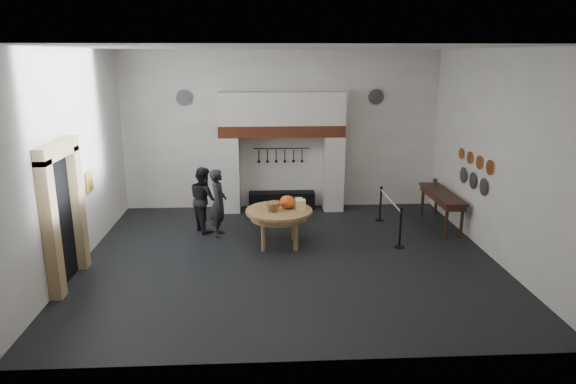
{
  "coord_description": "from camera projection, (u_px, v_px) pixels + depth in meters",
  "views": [
    {
      "loc": [
        -0.6,
        -10.62,
        4.37
      ],
      "look_at": [
        0.01,
        0.58,
        1.35
      ],
      "focal_mm": 32.0,
      "sensor_mm": 36.0,
      "label": 1
    }
  ],
  "objects": [
    {
      "name": "copper_pan_b",
      "position": [
        479.0,
        162.0,
        11.86
      ],
      "size": [
        0.03,
        0.32,
        0.32
      ],
      "primitive_type": "cylinder",
      "rotation": [
        0.0,
        1.57,
        0.0
      ],
      "color": "#C6662D",
      "rests_on": "wall_right"
    },
    {
      "name": "door_jamb_far",
      "position": [
        78.0,
        208.0,
        10.55
      ],
      "size": [
        0.22,
        0.3,
        2.6
      ],
      "primitive_type": "cube",
      "color": "tan",
      "rests_on": "floor"
    },
    {
      "name": "door_lintel",
      "position": [
        57.0,
        150.0,
        9.52
      ],
      "size": [
        0.22,
        1.7,
        0.3
      ],
      "primitive_type": "cube",
      "color": "tan",
      "rests_on": "door_jamb_near"
    },
    {
      "name": "door_jamb_near",
      "position": [
        51.0,
        231.0,
        9.2
      ],
      "size": [
        0.22,
        0.3,
        2.6
      ],
      "primitive_type": "cube",
      "color": "tan",
      "rests_on": "floor"
    },
    {
      "name": "barrier_post_near",
      "position": [
        400.0,
        229.0,
        11.9
      ],
      "size": [
        0.05,
        0.05,
        0.9
      ],
      "primitive_type": "cylinder",
      "color": "black",
      "rests_on": "floor"
    },
    {
      "name": "utensil_rail",
      "position": [
        281.0,
        148.0,
        14.73
      ],
      "size": [
        1.6,
        0.02,
        0.02
      ],
      "primitive_type": "cylinder",
      "rotation": [
        0.0,
        1.57,
        0.0
      ],
      "color": "black",
      "rests_on": "wall_back"
    },
    {
      "name": "barrier_rope",
      "position": [
        391.0,
        200.0,
        12.76
      ],
      "size": [
        0.04,
        2.0,
        0.04
      ],
      "primitive_type": "cylinder",
      "rotation": [
        1.57,
        0.0,
        0.0
      ],
      "color": "silver",
      "rests_on": "barrier_post_near"
    },
    {
      "name": "floor",
      "position": [
        289.0,
        257.0,
        11.41
      ],
      "size": [
        9.0,
        8.0,
        0.02
      ],
      "primitive_type": "cube",
      "color": "black",
      "rests_on": "ground"
    },
    {
      "name": "iron_range",
      "position": [
        282.0,
        200.0,
        14.93
      ],
      "size": [
        1.9,
        0.45,
        0.5
      ],
      "primitive_type": "cube",
      "color": "black",
      "rests_on": "floor"
    },
    {
      "name": "pumpkin",
      "position": [
        287.0,
        202.0,
        11.99
      ],
      "size": [
        0.36,
        0.36,
        0.31
      ],
      "primitive_type": "ellipsoid",
      "color": "orange",
      "rests_on": "work_table"
    },
    {
      "name": "pewter_plate_left",
      "position": [
        484.0,
        187.0,
        11.65
      ],
      "size": [
        0.03,
        0.4,
        0.4
      ],
      "primitive_type": "cylinder",
      "rotation": [
        0.0,
        1.57,
        0.0
      ],
      "color": "#4C4C51",
      "rests_on": "wall_right"
    },
    {
      "name": "copper_pan_a",
      "position": [
        490.0,
        167.0,
        11.33
      ],
      "size": [
        0.03,
        0.34,
        0.34
      ],
      "primitive_type": "cylinder",
      "rotation": [
        0.0,
        1.57,
        0.0
      ],
      "color": "#C6662D",
      "rests_on": "wall_right"
    },
    {
      "name": "chimney_hood",
      "position": [
        282.0,
        108.0,
        14.17
      ],
      "size": [
        3.5,
        0.7,
        0.9
      ],
      "primitive_type": "cube",
      "color": "silver",
      "rests_on": "hearth_brick_band"
    },
    {
      "name": "copper_pan_c",
      "position": [
        470.0,
        158.0,
        12.39
      ],
      "size": [
        0.03,
        0.3,
        0.3
      ],
      "primitive_type": "cylinder",
      "rotation": [
        0.0,
        1.57,
        0.0
      ],
      "color": "#C6662D",
      "rests_on": "wall_right"
    },
    {
      "name": "wall_left",
      "position": [
        72.0,
        160.0,
        10.58
      ],
      "size": [
        0.02,
        8.0,
        4.5
      ],
      "primitive_type": "cube",
      "color": "white",
      "rests_on": "floor"
    },
    {
      "name": "pewter_plate_mid",
      "position": [
        473.0,
        181.0,
        12.23
      ],
      "size": [
        0.03,
        0.4,
        0.4
      ],
      "primitive_type": "cylinder",
      "rotation": [
        0.0,
        1.57,
        0.0
      ],
      "color": "#4C4C51",
      "rests_on": "wall_right"
    },
    {
      "name": "wall_front",
      "position": [
        306.0,
        216.0,
        6.96
      ],
      "size": [
        9.0,
        0.02,
        4.5
      ],
      "primitive_type": "cube",
      "color": "white",
      "rests_on": "floor"
    },
    {
      "name": "work_table",
      "position": [
        279.0,
        211.0,
        11.93
      ],
      "size": [
        1.77,
        1.77,
        0.07
      ],
      "primitive_type": "cylinder",
      "rotation": [
        0.0,
        0.0,
        -0.15
      ],
      "color": "#AB8551",
      "rests_on": "floor"
    },
    {
      "name": "ceiling",
      "position": [
        289.0,
        47.0,
        10.24
      ],
      "size": [
        9.0,
        8.0,
        0.02
      ],
      "primitive_type": "cube",
      "color": "silver",
      "rests_on": "wall_back"
    },
    {
      "name": "bread_loaf",
      "position": [
        274.0,
        203.0,
        12.23
      ],
      "size": [
        0.31,
        0.18,
        0.13
      ],
      "primitive_type": "ellipsoid",
      "color": "olive",
      "rests_on": "work_table"
    },
    {
      "name": "barrier_post_far",
      "position": [
        381.0,
        204.0,
        13.82
      ],
      "size": [
        0.05,
        0.05,
        0.9
      ],
      "primitive_type": "cylinder",
      "color": "black",
      "rests_on": "floor"
    },
    {
      "name": "visitor_far",
      "position": [
        204.0,
        199.0,
        12.94
      ],
      "size": [
        0.94,
        1.01,
        1.66
      ],
      "primitive_type": "imported",
      "rotation": [
        0.0,
        0.0,
        2.07
      ],
      "color": "black",
      "rests_on": "floor"
    },
    {
      "name": "door_recess",
      "position": [
        61.0,
        222.0,
        9.88
      ],
      "size": [
        0.04,
        1.1,
        2.5
      ],
      "primitive_type": "cube",
      "color": "black",
      "rests_on": "floor"
    },
    {
      "name": "wall_plaque",
      "position": [
        90.0,
        182.0,
        11.53
      ],
      "size": [
        0.05,
        0.34,
        0.44
      ],
      "primitive_type": "cube",
      "color": "gold",
      "rests_on": "wall_left"
    },
    {
      "name": "chimney_pier_left",
      "position": [
        230.0,
        174.0,
        14.57
      ],
      "size": [
        0.55,
        0.7,
        2.15
      ],
      "primitive_type": "cube",
      "color": "silver",
      "rests_on": "floor"
    },
    {
      "name": "pewter_plate_back_left",
      "position": [
        184.0,
        98.0,
        14.25
      ],
      "size": [
        0.44,
        0.03,
        0.44
      ],
      "primitive_type": "cylinder",
      "rotation": [
        1.57,
        0.0,
        0.0
      ],
      "color": "#4C4C51",
      "rests_on": "wall_back"
    },
    {
      "name": "wall_back",
      "position": [
        281.0,
        131.0,
        14.68
      ],
      "size": [
        9.0,
        0.02,
        4.5
      ],
      "primitive_type": "cube",
      "color": "white",
      "rests_on": "floor"
    },
    {
      "name": "cheese_block_small",
      "position": [
        299.0,
        202.0,
        12.16
      ],
      "size": [
        0.18,
        0.18,
        0.2
      ],
      "primitive_type": "cube",
      "color": "#D5CC7F",
      "rests_on": "work_table"
    },
    {
      "name": "pewter_jug",
      "position": [
        435.0,
        183.0,
        13.84
      ],
      "size": [
        0.12,
        0.12,
        0.22
      ],
      "primitive_type": "cylinder",
      "color": "#4D4E52",
      "rests_on": "side_table"
    },
    {
      "name": "wicker_basket",
      "position": [
        273.0,
        207.0,
        11.74
      ],
      "size": [
        0.36,
        0.36,
        0.22
      ],
      "primitive_type": "cone",
      "rotation": [
        3.14,
        0.0,
        -0.15
      ],
      "color": "#A66F3D",
      "rests_on": "work_table"
    },
    {
      "name": "pewter_plate_back_right",
      "position": [
        376.0,
        97.0,
        14.53
      ],
      "size": [
        0.44,
        0.03,
        0.44
      ],
      "primitive_type": "cylinder",
      "rotation": [
        1.57,
        0.0,
        0.0
      ],
      "color": "#4C4C51",
      "rests_on": "wall_back"
    },
    {
      "name": "cheese_block_big",
      "position": [
        301.0,
        205.0,
        11.87
      ],
      "size": [
        0.22,
        0.22,
        0.24
      ],
      "primitive_type": "cube",
      "color": "#F3DE91",
      "rests_on": "work_table"
    },
    {
      "name": "side_table",
      "position": [
        442.0,
        194.0,
        13.3
      ],
      "size": [
        0.55,
        2.2,
        0.06
      ],
      "primitive_type": "cube",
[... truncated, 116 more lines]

